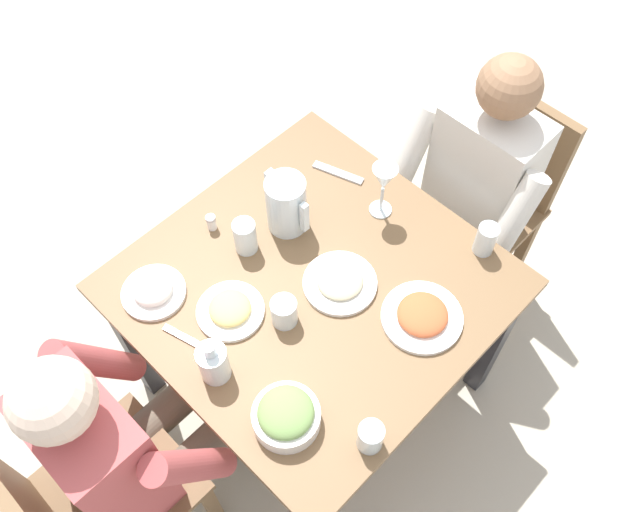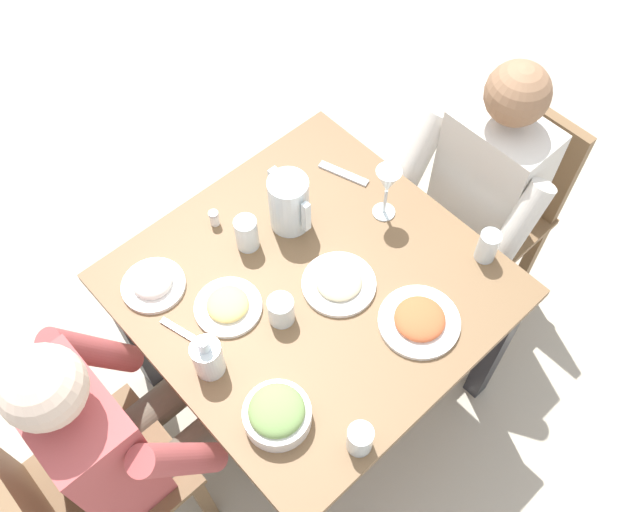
{
  "view_description": "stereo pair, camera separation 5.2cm",
  "coord_description": "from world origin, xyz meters",
  "px_view_note": "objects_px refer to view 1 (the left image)",
  "views": [
    {
      "loc": [
        0.7,
        -0.69,
        2.41
      ],
      "look_at": [
        -0.03,
        0.05,
        0.79
      ],
      "focal_mm": 38.1,
      "sensor_mm": 36.0,
      "label": 1
    },
    {
      "loc": [
        0.74,
        -0.65,
        2.41
      ],
      "look_at": [
        -0.03,
        0.05,
        0.79
      ],
      "focal_mm": 38.1,
      "sensor_mm": 36.0,
      "label": 2
    }
  ],
  "objects_px": {
    "water_glass_far_right": "(370,437)",
    "plate_yoghurt": "(153,291)",
    "chair_far": "(490,191)",
    "diner_near": "(134,436)",
    "water_glass_near_right": "(486,239)",
    "salt_shaker": "(211,222)",
    "water_glass_far_left": "(245,236)",
    "water_pitcher": "(286,204)",
    "salad_bowl": "(286,415)",
    "oil_carafe": "(214,364)",
    "wine_glass": "(384,181)",
    "diner_far": "(463,198)",
    "chair_near": "(87,505)",
    "plate_rice_curry": "(422,316)",
    "plate_beans": "(340,282)",
    "dining_table": "(313,302)",
    "water_glass_center": "(284,312)",
    "plate_fries": "(230,310)"
  },
  "relations": [
    {
      "from": "water_glass_center",
      "to": "water_glass_near_right",
      "type": "bearing_deg",
      "value": 66.3
    },
    {
      "from": "water_pitcher",
      "to": "salad_bowl",
      "type": "relative_size",
      "value": 1.1
    },
    {
      "from": "dining_table",
      "to": "chair_far",
      "type": "relative_size",
      "value": 1.12
    },
    {
      "from": "chair_far",
      "to": "wine_glass",
      "type": "relative_size",
      "value": 4.39
    },
    {
      "from": "plate_rice_curry",
      "to": "water_glass_far_left",
      "type": "distance_m",
      "value": 0.55
    },
    {
      "from": "plate_fries",
      "to": "water_glass_far_right",
      "type": "distance_m",
      "value": 0.52
    },
    {
      "from": "chair_near",
      "to": "water_glass_near_right",
      "type": "bearing_deg",
      "value": 75.25
    },
    {
      "from": "salad_bowl",
      "to": "water_glass_far_right",
      "type": "distance_m",
      "value": 0.21
    },
    {
      "from": "plate_yoghurt",
      "to": "water_glass_far_right",
      "type": "xyz_separation_m",
      "value": [
        0.72,
        0.11,
        0.03
      ]
    },
    {
      "from": "water_glass_near_right",
      "to": "oil_carafe",
      "type": "xyz_separation_m",
      "value": [
        -0.27,
        -0.81,
        0.0
      ]
    },
    {
      "from": "water_glass_far_left",
      "to": "salad_bowl",
      "type": "bearing_deg",
      "value": -31.62
    },
    {
      "from": "plate_yoghurt",
      "to": "oil_carafe",
      "type": "xyz_separation_m",
      "value": [
        0.31,
        -0.03,
        0.04
      ]
    },
    {
      "from": "dining_table",
      "to": "plate_yoghurt",
      "type": "distance_m",
      "value": 0.47
    },
    {
      "from": "diner_far",
      "to": "wine_glass",
      "type": "relative_size",
      "value": 5.89
    },
    {
      "from": "dining_table",
      "to": "plate_fries",
      "type": "relative_size",
      "value": 5.05
    },
    {
      "from": "water_glass_far_right",
      "to": "water_pitcher",
      "type": "bearing_deg",
      "value": 152.57
    },
    {
      "from": "plate_yoghurt",
      "to": "chair_near",
      "type": "bearing_deg",
      "value": -63.72
    },
    {
      "from": "plate_yoghurt",
      "to": "water_glass_far_left",
      "type": "relative_size",
      "value": 1.6
    },
    {
      "from": "water_glass_center",
      "to": "wine_glass",
      "type": "relative_size",
      "value": 0.46
    },
    {
      "from": "chair_near",
      "to": "plate_rice_curry",
      "type": "height_order",
      "value": "chair_near"
    },
    {
      "from": "plate_fries",
      "to": "plate_yoghurt",
      "type": "bearing_deg",
      "value": -150.62
    },
    {
      "from": "water_glass_far_left",
      "to": "water_glass_center",
      "type": "xyz_separation_m",
      "value": [
        0.25,
        -0.09,
        -0.01
      ]
    },
    {
      "from": "oil_carafe",
      "to": "wine_glass",
      "type": "bearing_deg",
      "value": 93.7
    },
    {
      "from": "water_glass_center",
      "to": "plate_yoghurt",
      "type": "bearing_deg",
      "value": -147.97
    },
    {
      "from": "salad_bowl",
      "to": "salt_shaker",
      "type": "relative_size",
      "value": 3.21
    },
    {
      "from": "diner_far",
      "to": "water_glass_far_left",
      "type": "relative_size",
      "value": 10.09
    },
    {
      "from": "water_glass_far_left",
      "to": "wine_glass",
      "type": "distance_m",
      "value": 0.43
    },
    {
      "from": "plate_yoghurt",
      "to": "water_glass_far_left",
      "type": "bearing_deg",
      "value": 76.33
    },
    {
      "from": "water_glass_far_right",
      "to": "plate_yoghurt",
      "type": "bearing_deg",
      "value": -171.34
    },
    {
      "from": "water_glass_near_right",
      "to": "salt_shaker",
      "type": "relative_size",
      "value": 1.98
    },
    {
      "from": "salad_bowl",
      "to": "plate_beans",
      "type": "height_order",
      "value": "salad_bowl"
    },
    {
      "from": "chair_far",
      "to": "water_glass_center",
      "type": "xyz_separation_m",
      "value": [
        -0.05,
        -0.97,
        0.3
      ]
    },
    {
      "from": "chair_near",
      "to": "salad_bowl",
      "type": "height_order",
      "value": "chair_near"
    },
    {
      "from": "salt_shaker",
      "to": "wine_glass",
      "type": "bearing_deg",
      "value": 51.72
    },
    {
      "from": "plate_rice_curry",
      "to": "oil_carafe",
      "type": "bearing_deg",
      "value": -119.53
    },
    {
      "from": "oil_carafe",
      "to": "plate_beans",
      "type": "bearing_deg",
      "value": 83.58
    },
    {
      "from": "diner_far",
      "to": "water_pitcher",
      "type": "distance_m",
      "value": 0.63
    },
    {
      "from": "chair_near",
      "to": "water_glass_near_right",
      "type": "relative_size",
      "value": 8.06
    },
    {
      "from": "salad_bowl",
      "to": "wine_glass",
      "type": "height_order",
      "value": "wine_glass"
    },
    {
      "from": "water_glass_near_right",
      "to": "oil_carafe",
      "type": "relative_size",
      "value": 0.65
    },
    {
      "from": "diner_near",
      "to": "water_glass_far_left",
      "type": "relative_size",
      "value": 10.09
    },
    {
      "from": "dining_table",
      "to": "salad_bowl",
      "type": "distance_m",
      "value": 0.44
    },
    {
      "from": "chair_far",
      "to": "diner_near",
      "type": "bearing_deg",
      "value": -95.29
    },
    {
      "from": "water_pitcher",
      "to": "plate_yoghurt",
      "type": "bearing_deg",
      "value": -102.29
    },
    {
      "from": "water_glass_near_right",
      "to": "wine_glass",
      "type": "xyz_separation_m",
      "value": [
        -0.31,
        -0.1,
        0.09
      ]
    },
    {
      "from": "water_pitcher",
      "to": "wine_glass",
      "type": "bearing_deg",
      "value": 54.45
    },
    {
      "from": "plate_fries",
      "to": "water_glass_near_right",
      "type": "relative_size",
      "value": 1.78
    },
    {
      "from": "salt_shaker",
      "to": "water_glass_near_right",
      "type": "bearing_deg",
      "value": 38.78
    },
    {
      "from": "chair_far",
      "to": "water_glass_far_right",
      "type": "bearing_deg",
      "value": -71.9
    },
    {
      "from": "chair_far",
      "to": "plate_yoghurt",
      "type": "distance_m",
      "value": 1.26
    }
  ]
}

